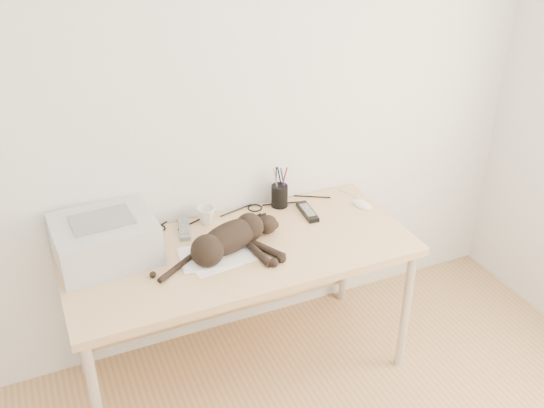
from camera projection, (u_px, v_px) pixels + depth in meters
name	position (u px, v px, depth m)	size (l,w,h in m)	color
wall_back	(209.00, 107.00, 2.79)	(3.50, 3.50, 0.00)	silver
desk	(234.00, 262.00, 2.91)	(1.60, 0.70, 0.74)	tan
printer	(105.00, 239.00, 2.67)	(0.45, 0.39, 0.20)	#ABABB0
papers	(217.00, 256.00, 2.72)	(0.35, 0.26, 0.01)	white
cat	(228.00, 241.00, 2.72)	(0.65, 0.34, 0.15)	black
mug	(206.00, 215.00, 2.96)	(0.09, 0.09, 0.09)	white
pen_cup	(280.00, 195.00, 3.09)	(0.09, 0.09, 0.22)	black
remote_grey	(184.00, 229.00, 2.90)	(0.05, 0.19, 0.02)	gray
remote_black	(307.00, 212.00, 3.05)	(0.05, 0.19, 0.02)	black
mouse	(362.00, 202.00, 3.11)	(0.07, 0.12, 0.04)	white
cable_tangle	(218.00, 216.00, 3.02)	(1.36, 0.08, 0.01)	black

